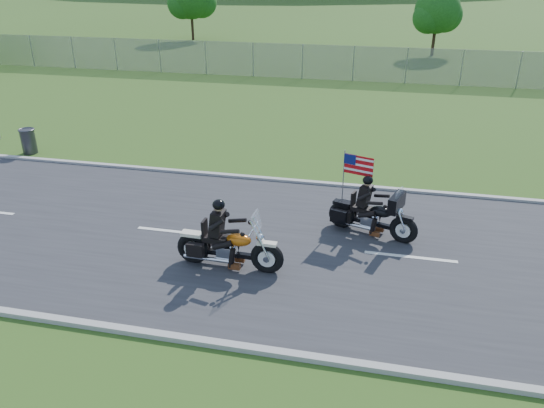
# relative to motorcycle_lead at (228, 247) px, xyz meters

# --- Properties ---
(ground) EXTENTS (420.00, 420.00, 0.00)m
(ground) POSITION_rel_motorcycle_lead_xyz_m (0.19, 1.34, -0.55)
(ground) COLOR #2C4916
(ground) RESTS_ON ground
(road) EXTENTS (120.00, 8.00, 0.04)m
(road) POSITION_rel_motorcycle_lead_xyz_m (0.19, 1.34, -0.53)
(road) COLOR #28282B
(road) RESTS_ON ground
(curb_north) EXTENTS (120.00, 0.18, 0.12)m
(curb_north) POSITION_rel_motorcycle_lead_xyz_m (0.19, 5.39, -0.50)
(curb_north) COLOR #9E9B93
(curb_north) RESTS_ON ground
(curb_south) EXTENTS (120.00, 0.18, 0.12)m
(curb_south) POSITION_rel_motorcycle_lead_xyz_m (0.19, -2.71, -0.50)
(curb_south) COLOR #9E9B93
(curb_south) RESTS_ON ground
(fence) EXTENTS (60.00, 0.03, 2.00)m
(fence) POSITION_rel_motorcycle_lead_xyz_m (-4.81, 21.34, 0.45)
(fence) COLOR gray
(fence) RESTS_ON ground
(tree_fence_near) EXTENTS (3.52, 3.28, 4.75)m
(tree_fence_near) POSITION_rel_motorcycle_lead_xyz_m (6.23, 31.38, 2.42)
(tree_fence_near) COLOR #382316
(tree_fence_near) RESTS_ON ground
(tree_fence_mid) EXTENTS (3.96, 3.69, 5.30)m
(tree_fence_mid) POSITION_rel_motorcycle_lead_xyz_m (-13.76, 35.38, 2.75)
(tree_fence_mid) COLOR #382316
(tree_fence_mid) RESTS_ON ground
(motorcycle_lead) EXTENTS (2.59, 0.65, 1.75)m
(motorcycle_lead) POSITION_rel_motorcycle_lead_xyz_m (0.00, 0.00, 0.00)
(motorcycle_lead) COLOR black
(motorcycle_lead) RESTS_ON ground
(motorcycle_follow) EXTENTS (2.36, 1.15, 2.03)m
(motorcycle_follow) POSITION_rel_motorcycle_lead_xyz_m (3.18, 2.34, 0.01)
(motorcycle_follow) COLOR black
(motorcycle_follow) RESTS_ON ground
(trash_can) EXTENTS (0.64, 0.64, 0.90)m
(trash_can) POSITION_rel_motorcycle_lead_xyz_m (-9.48, 6.09, -0.10)
(trash_can) COLOR #333338
(trash_can) RESTS_ON ground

